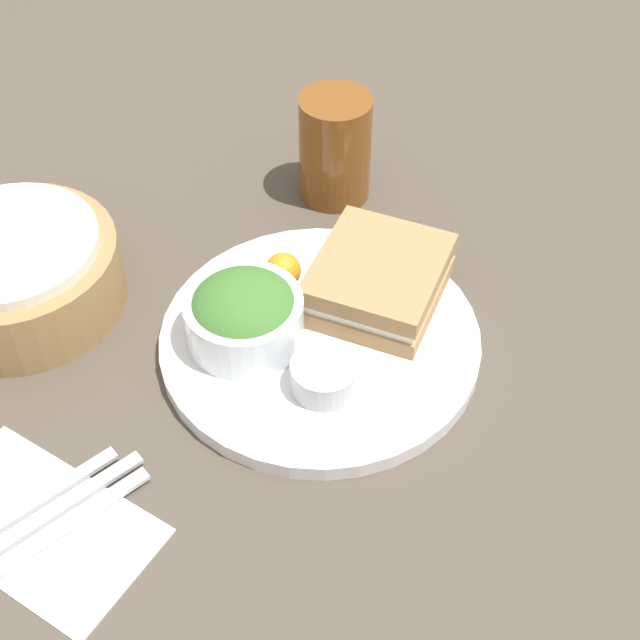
{
  "coord_description": "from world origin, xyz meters",
  "views": [
    {
      "loc": [
        -0.49,
        -0.31,
        0.65
      ],
      "look_at": [
        0.0,
        0.0,
        0.04
      ],
      "focal_mm": 50.0,
      "sensor_mm": 36.0,
      "label": 1
    }
  ],
  "objects_px": {
    "knife": "(37,522)",
    "spoon": "(27,508)",
    "bread_basket": "(17,272)",
    "drink_glass": "(335,148)",
    "fork": "(48,537)",
    "salad_bowl": "(244,315)",
    "dressing_cup": "(324,376)",
    "plate": "(320,340)",
    "sandwich": "(378,279)"
  },
  "relations": [
    {
      "from": "plate",
      "to": "bread_basket",
      "type": "relative_size",
      "value": 1.5
    },
    {
      "from": "plate",
      "to": "sandwich",
      "type": "xyz_separation_m",
      "value": [
        0.07,
        -0.02,
        0.03
      ]
    },
    {
      "from": "sandwich",
      "to": "knife",
      "type": "relative_size",
      "value": 0.77
    },
    {
      "from": "drink_glass",
      "to": "bread_basket",
      "type": "xyz_separation_m",
      "value": [
        -0.32,
        0.17,
        -0.02
      ]
    },
    {
      "from": "plate",
      "to": "drink_glass",
      "type": "xyz_separation_m",
      "value": [
        0.21,
        0.11,
        0.05
      ]
    },
    {
      "from": "fork",
      "to": "knife",
      "type": "distance_m",
      "value": 0.02
    },
    {
      "from": "fork",
      "to": "bread_basket",
      "type": "bearing_deg",
      "value": -114.15
    },
    {
      "from": "bread_basket",
      "to": "spoon",
      "type": "relative_size",
      "value": 1.21
    },
    {
      "from": "plate",
      "to": "drink_glass",
      "type": "relative_size",
      "value": 2.49
    },
    {
      "from": "plate",
      "to": "dressing_cup",
      "type": "distance_m",
      "value": 0.07
    },
    {
      "from": "salad_bowl",
      "to": "dressing_cup",
      "type": "height_order",
      "value": "salad_bowl"
    },
    {
      "from": "plate",
      "to": "sandwich",
      "type": "distance_m",
      "value": 0.08
    },
    {
      "from": "drink_glass",
      "to": "bread_basket",
      "type": "bearing_deg",
      "value": 151.26
    },
    {
      "from": "salad_bowl",
      "to": "fork",
      "type": "bearing_deg",
      "value": 176.63
    },
    {
      "from": "salad_bowl",
      "to": "drink_glass",
      "type": "height_order",
      "value": "drink_glass"
    },
    {
      "from": "dressing_cup",
      "to": "drink_glass",
      "type": "height_order",
      "value": "drink_glass"
    },
    {
      "from": "knife",
      "to": "plate",
      "type": "bearing_deg",
      "value": -180.0
    },
    {
      "from": "plate",
      "to": "sandwich",
      "type": "relative_size",
      "value": 2.02
    },
    {
      "from": "fork",
      "to": "knife",
      "type": "relative_size",
      "value": 0.95
    },
    {
      "from": "plate",
      "to": "fork",
      "type": "height_order",
      "value": "plate"
    },
    {
      "from": "plate",
      "to": "dressing_cup",
      "type": "height_order",
      "value": "dressing_cup"
    },
    {
      "from": "salad_bowl",
      "to": "spoon",
      "type": "height_order",
      "value": "salad_bowl"
    },
    {
      "from": "drink_glass",
      "to": "fork",
      "type": "distance_m",
      "value": 0.51
    },
    {
      "from": "fork",
      "to": "spoon",
      "type": "relative_size",
      "value": 1.11
    },
    {
      "from": "sandwich",
      "to": "dressing_cup",
      "type": "distance_m",
      "value": 0.13
    },
    {
      "from": "dressing_cup",
      "to": "spoon",
      "type": "xyz_separation_m",
      "value": [
        -0.23,
        0.15,
        -0.03
      ]
    },
    {
      "from": "bread_basket",
      "to": "spoon",
      "type": "distance_m",
      "value": 0.26
    },
    {
      "from": "salad_bowl",
      "to": "spoon",
      "type": "distance_m",
      "value": 0.25
    },
    {
      "from": "plate",
      "to": "drink_glass",
      "type": "height_order",
      "value": "drink_glass"
    },
    {
      "from": "dressing_cup",
      "to": "plate",
      "type": "bearing_deg",
      "value": 35.61
    },
    {
      "from": "knife",
      "to": "spoon",
      "type": "relative_size",
      "value": 1.17
    },
    {
      "from": "bread_basket",
      "to": "knife",
      "type": "distance_m",
      "value": 0.27
    },
    {
      "from": "fork",
      "to": "dressing_cup",
      "type": "bearing_deg",
      "value": 172.93
    },
    {
      "from": "sandwich",
      "to": "bread_basket",
      "type": "height_order",
      "value": "bread_basket"
    },
    {
      "from": "fork",
      "to": "spoon",
      "type": "xyz_separation_m",
      "value": [
        0.01,
        0.03,
        0.0
      ]
    },
    {
      "from": "sandwich",
      "to": "salad_bowl",
      "type": "relative_size",
      "value": 1.36
    },
    {
      "from": "fork",
      "to": "knife",
      "type": "bearing_deg",
      "value": -90.0
    },
    {
      "from": "drink_glass",
      "to": "knife",
      "type": "bearing_deg",
      "value": -177.46
    },
    {
      "from": "salad_bowl",
      "to": "bread_basket",
      "type": "bearing_deg",
      "value": 106.3
    },
    {
      "from": "drink_glass",
      "to": "fork",
      "type": "xyz_separation_m",
      "value": [
        -0.51,
        -0.04,
        -0.06
      ]
    },
    {
      "from": "drink_glass",
      "to": "fork",
      "type": "relative_size",
      "value": 0.66
    },
    {
      "from": "bread_basket",
      "to": "drink_glass",
      "type": "bearing_deg",
      "value": -28.74
    },
    {
      "from": "spoon",
      "to": "plate",
      "type": "bearing_deg",
      "value": 176.63
    },
    {
      "from": "salad_bowl",
      "to": "bread_basket",
      "type": "relative_size",
      "value": 0.55
    },
    {
      "from": "sandwich",
      "to": "bread_basket",
      "type": "bearing_deg",
      "value": 120.38
    },
    {
      "from": "plate",
      "to": "dressing_cup",
      "type": "xyz_separation_m",
      "value": [
        -0.05,
        -0.04,
        0.02
      ]
    },
    {
      "from": "bread_basket",
      "to": "fork",
      "type": "bearing_deg",
      "value": -131.42
    },
    {
      "from": "dressing_cup",
      "to": "knife",
      "type": "height_order",
      "value": "dressing_cup"
    },
    {
      "from": "plate",
      "to": "knife",
      "type": "bearing_deg",
      "value": 162.72
    },
    {
      "from": "dressing_cup",
      "to": "knife",
      "type": "xyz_separation_m",
      "value": [
        -0.24,
        0.13,
        -0.03
      ]
    }
  ]
}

